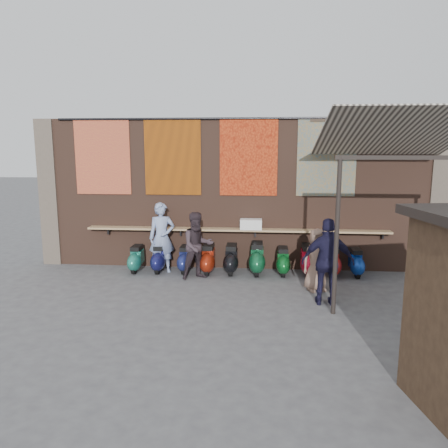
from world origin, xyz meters
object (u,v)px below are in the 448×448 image
Objects in this scene: scooter_stool_5 at (257,259)px; scooter_stool_7 at (308,260)px; scooter_stool_4 at (231,259)px; scooter_stool_0 at (136,259)px; shelf_box at (251,224)px; scooter_stool_2 at (185,259)px; diner_left at (162,238)px; scooter_stool_6 at (283,261)px; scooter_stool_8 at (333,262)px; scooter_stool_3 at (208,259)px; scooter_stool_1 at (159,259)px; scooter_stool_9 at (356,263)px; diner_right at (197,246)px; shopper_tan at (317,260)px; shopper_navy at (328,262)px.

scooter_stool_7 is at bearing 0.93° from scooter_stool_5.
scooter_stool_0 is at bearing -179.14° from scooter_stool_4.
shelf_box is 1.97m from scooter_stool_2.
scooter_stool_7 is 3.83m from diner_left.
scooter_stool_6 is (1.33, -0.01, -0.02)m from scooter_stool_4.
scooter_stool_2 is at bearing -170.78° from shelf_box.
scooter_stool_3 is at bearing -179.00° from scooter_stool_8.
scooter_stool_1 is 1.30m from scooter_stool_3.
scooter_stool_3 is 1.08× the size of scooter_stool_9.
diner_right is at bearing -160.89° from scooter_stool_5.
scooter_stool_0 is 0.98× the size of scooter_stool_9.
scooter_stool_1 is 4.14m from shopper_tan.
shopper_navy reaches higher than diner_right.
scooter_stool_9 is at bearing 1.54° from scooter_stool_6.
scooter_stool_7 is 0.64m from scooter_stool_8.
scooter_stool_3 is 0.43× the size of diner_left.
scooter_stool_1 is at bearing 179.96° from scooter_stool_6.
shopper_navy is (4.05, -2.07, 0.56)m from scooter_stool_1.
scooter_stool_5 is 0.47× the size of diner_left.
scooter_stool_8 reaches higher than scooter_stool_6.
diner_right is (1.71, -0.48, 0.50)m from scooter_stool_0.
scooter_stool_9 is 1.72m from shopper_tan.
diner_left is at bearing -179.81° from scooter_stool_7.
shopper_navy is (-1.04, -2.12, 0.57)m from scooter_stool_9.
shelf_box is at bearing 9.22° from scooter_stool_2.
scooter_stool_2 is at bearing 179.26° from scooter_stool_6.
shopper_tan is at bearing -133.00° from scooter_stool_9.
shopper_tan is (0.07, -1.21, 0.34)m from scooter_stool_7.
scooter_stool_0 is 0.97× the size of scooter_stool_6.
scooter_stool_5 is (1.27, 0.03, 0.03)m from scooter_stool_3.
scooter_stool_6 is 2.26m from diner_right.
shopper_navy is (0.18, -2.09, 0.52)m from scooter_stool_7.
shopper_tan reaches higher than scooter_stool_3.
shelf_box is at bearing 17.23° from scooter_stool_3.
scooter_stool_9 is (1.85, 0.05, -0.00)m from scooter_stool_6.
scooter_stool_1 is (0.61, 0.03, 0.01)m from scooter_stool_0.
scooter_stool_4 is 0.47× the size of diner_right.
scooter_stool_0 is at bearing 145.90° from shopper_tan.
scooter_stool_8 is 0.42× the size of diner_left.
scooter_stool_6 is (3.24, -0.00, -0.00)m from scooter_stool_1.
shopper_tan is (-0.11, 0.89, -0.19)m from shopper_navy.
shopper_tan is at bearing -86.47° from scooter_stool_7.
shelf_box is at bearing 31.45° from scooter_stool_4.
scooter_stool_2 is at bearing 179.84° from scooter_stool_7.
scooter_stool_4 reaches higher than scooter_stool_9.
scooter_stool_5 is at bearing 0.59° from scooter_stool_0.
shopper_navy is at bearing -85.05° from scooter_stool_7.
scooter_stool_6 is 0.51× the size of shopper_tan.
scooter_stool_1 is 1.02× the size of scooter_stool_9.
shopper_navy is at bearing -27.08° from scooter_stool_1.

